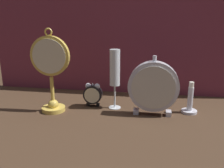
% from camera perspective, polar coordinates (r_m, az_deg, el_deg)
% --- Properties ---
extents(ground_plane, '(4.00, 4.00, 0.00)m').
position_cam_1_polar(ground_plane, '(0.91, -0.84, -7.92)').
color(ground_plane, '#422D1E').
extents(fabric_backdrop_drape, '(1.24, 0.01, 0.67)m').
position_cam_1_polar(fabric_backdrop_drape, '(1.16, 2.09, 14.14)').
color(fabric_backdrop_drape, brown).
rests_on(fabric_backdrop_drape, ground_plane).
extents(pocket_watch_on_stand, '(0.15, 0.09, 0.32)m').
position_cam_1_polar(pocket_watch_on_stand, '(0.96, -13.78, 2.61)').
color(pocket_watch_on_stand, gold).
rests_on(pocket_watch_on_stand, ground_plane).
extents(alarm_clock_twin_bell, '(0.08, 0.03, 0.10)m').
position_cam_1_polar(alarm_clock_twin_bell, '(1.02, -4.42, -2.20)').
color(alarm_clock_twin_bell, black).
rests_on(alarm_clock_twin_bell, ground_plane).
extents(mantel_clock_silver, '(0.19, 0.04, 0.22)m').
position_cam_1_polar(mantel_clock_silver, '(0.92, 9.43, -0.63)').
color(mantel_clock_silver, silver).
rests_on(mantel_clock_silver, ground_plane).
extents(champagne_flute, '(0.05, 0.05, 0.24)m').
position_cam_1_polar(champagne_flute, '(0.97, 0.64, 2.88)').
color(champagne_flute, silver).
rests_on(champagne_flute, ground_plane).
extents(brass_candlestick, '(0.06, 0.06, 0.12)m').
position_cam_1_polar(brass_candlestick, '(0.99, 17.36, -4.21)').
color(brass_candlestick, silver).
rests_on(brass_candlestick, ground_plane).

